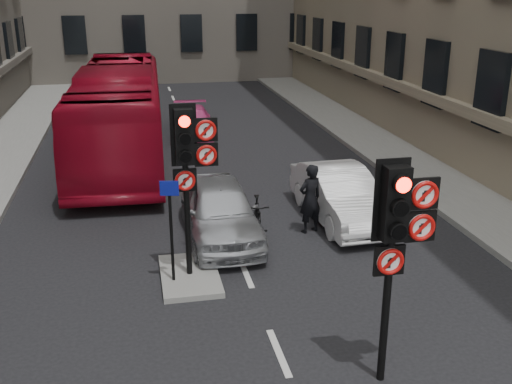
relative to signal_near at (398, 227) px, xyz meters
name	(u,v)px	position (x,y,z in m)	size (l,w,h in m)	color
pavement_right	(412,161)	(5.71, 11.01, -2.50)	(3.00, 50.00, 0.16)	gray
centre_island	(190,276)	(-2.69, 4.01, -2.52)	(1.20, 2.00, 0.12)	gray
signal_near	(398,227)	(0.00, 0.00, 0.00)	(0.91, 0.40, 3.58)	black
signal_far	(189,155)	(-2.60, 4.00, 0.12)	(0.91, 0.40, 3.58)	black
car_silver	(220,210)	(-1.73, 6.01, -1.87)	(1.68, 4.18, 1.42)	#A2A5AA
car_white	(340,195)	(1.48, 6.52, -1.89)	(1.46, 4.20, 1.38)	silver
car_pink	(192,122)	(-1.36, 16.32, -2.00)	(1.63, 4.01, 1.16)	#D33E84
bus_red	(120,113)	(-4.09, 13.60, -0.96)	(2.73, 11.66, 3.25)	maroon
motorcycle	(258,219)	(-0.86, 5.73, -2.07)	(0.48, 1.70, 1.02)	black
motorcyclist	(310,199)	(0.49, 5.91, -1.71)	(0.64, 0.42, 1.75)	black
info_sign	(171,217)	(-3.04, 3.76, -1.07)	(0.37, 0.14, 2.15)	black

